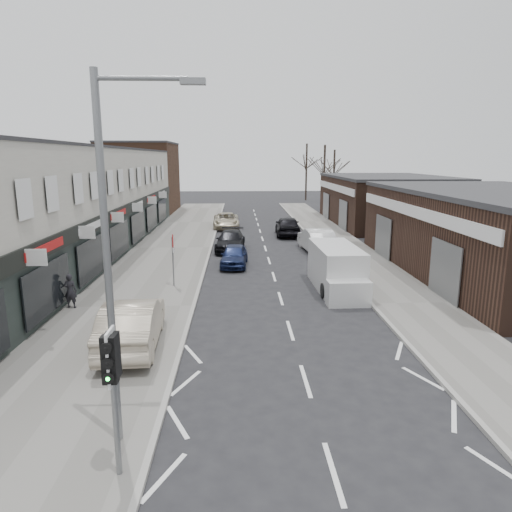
{
  "coord_description": "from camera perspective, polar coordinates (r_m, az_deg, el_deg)",
  "views": [
    {
      "loc": [
        -1.94,
        -10.25,
        6.41
      ],
      "look_at": [
        -1.25,
        7.39,
        2.6
      ],
      "focal_mm": 32.0,
      "sensor_mm": 36.0,
      "label": 1
    }
  ],
  "objects": [
    {
      "name": "street_lamp",
      "position": [
        9.96,
        -17.27,
        1.25
      ],
      "size": [
        2.23,
        0.22,
        8.0
      ],
      "color": "slate",
      "rests_on": "pavement_left"
    },
    {
      "name": "parked_car_left_b",
      "position": [
        32.17,
        -3.21,
        1.91
      ],
      "size": [
        2.2,
        4.81,
        1.36
      ],
      "primitive_type": "imported",
      "rotation": [
        0.0,
        0.0,
        -0.06
      ],
      "color": "black",
      "rests_on": "ground"
    },
    {
      "name": "parked_car_left_a",
      "position": [
        27.48,
        -2.74,
        0.06
      ],
      "size": [
        1.77,
        3.88,
        1.29
      ],
      "primitive_type": "imported",
      "rotation": [
        0.0,
        0.0,
        -0.07
      ],
      "color": "#151E42",
      "rests_on": "ground"
    },
    {
      "name": "warning_sign",
      "position": [
        22.87,
        -10.31,
        1.38
      ],
      "size": [
        0.12,
        0.8,
        2.7
      ],
      "color": "slate",
      "rests_on": "pavement_left"
    },
    {
      "name": "tree_far_a",
      "position": [
        59.61,
        8.38,
        5.88
      ],
      "size": [
        3.6,
        3.6,
        8.0
      ],
      "primitive_type": null,
      "color": "#382D26",
      "rests_on": "ground"
    },
    {
      "name": "tree_far_c",
      "position": [
        71.31,
        6.23,
        6.96
      ],
      "size": [
        3.6,
        3.6,
        8.5
      ],
      "primitive_type": null,
      "color": "#382D26",
      "rests_on": "ground"
    },
    {
      "name": "shop_terrace_left",
      "position": [
        32.04,
        -23.53,
        6.06
      ],
      "size": [
        8.0,
        41.0,
        7.1
      ],
      "primitive_type": "cube",
      "color": "beige",
      "rests_on": "ground"
    },
    {
      "name": "brick_block_far",
      "position": [
        56.49,
        -14.25,
        9.37
      ],
      "size": [
        8.0,
        10.0,
        8.0
      ],
      "primitive_type": "cube",
      "color": "#4D3021",
      "rests_on": "ground"
    },
    {
      "name": "parked_car_right_a",
      "position": [
        31.95,
        7.59,
        2.01
      ],
      "size": [
        2.14,
        5.12,
        1.65
      ],
      "primitive_type": "imported",
      "rotation": [
        0.0,
        0.0,
        3.22
      ],
      "color": "silver",
      "rests_on": "ground"
    },
    {
      "name": "parked_car_right_b",
      "position": [
        38.36,
        3.98,
        3.79
      ],
      "size": [
        2.16,
        4.93,
        1.65
      ],
      "primitive_type": "imported",
      "rotation": [
        0.0,
        0.0,
        3.1
      ],
      "color": "black",
      "rests_on": "ground"
    },
    {
      "name": "traffic_light",
      "position": [
        9.48,
        -17.57,
        -13.38
      ],
      "size": [
        0.28,
        0.6,
        3.1
      ],
      "color": "slate",
      "rests_on": "pavement_left"
    },
    {
      "name": "tree_far_b",
      "position": [
        65.95,
        9.58,
        6.44
      ],
      "size": [
        3.6,
        3.6,
        7.5
      ],
      "primitive_type": null,
      "color": "#382D26",
      "rests_on": "ground"
    },
    {
      "name": "pavement_right",
      "position": [
        33.75,
        10.96,
        1.12
      ],
      "size": [
        3.5,
        64.0,
        0.12
      ],
      "primitive_type": "cube",
      "color": "slate",
      "rests_on": "ground"
    },
    {
      "name": "parked_car_left_c",
      "position": [
        42.47,
        -3.75,
        4.44
      ],
      "size": [
        2.49,
        5.14,
        1.41
      ],
      "primitive_type": "imported",
      "rotation": [
        0.0,
        0.0,
        0.03
      ],
      "color": "#B1A78D",
      "rests_on": "ground"
    },
    {
      "name": "ground",
      "position": [
        12.24,
        7.65,
        -19.52
      ],
      "size": [
        160.0,
        160.0,
        0.0
      ],
      "primitive_type": "plane",
      "color": "black",
      "rests_on": "ground"
    },
    {
      "name": "right_unit_far",
      "position": [
        46.73,
        15.87,
        6.62
      ],
      "size": [
        10.0,
        16.0,
        4.5
      ],
      "primitive_type": "cube",
      "color": "#352118",
      "rests_on": "ground"
    },
    {
      "name": "pavement_left",
      "position": [
        33.22,
        -10.53,
        0.96
      ],
      "size": [
        5.5,
        64.0,
        0.12
      ],
      "primitive_type": "cube",
      "color": "slate",
      "rests_on": "ground"
    },
    {
      "name": "sedan_on_pavement",
      "position": [
        16.17,
        -15.21,
        -8.08
      ],
      "size": [
        2.04,
        5.03,
        1.62
      ],
      "primitive_type": "imported",
      "rotation": [
        0.0,
        0.0,
        3.21
      ],
      "color": "#AC9F89",
      "rests_on": "pavement_left"
    },
    {
      "name": "right_unit_near",
      "position": [
        28.53,
        28.22,
        2.34
      ],
      "size": [
        10.0,
        18.0,
        4.5
      ],
      "primitive_type": "cube",
      "color": "#352118",
      "rests_on": "ground"
    },
    {
      "name": "white_van",
      "position": [
        22.85,
        10.04,
        -1.65
      ],
      "size": [
        2.07,
        5.6,
        2.16
      ],
      "rotation": [
        0.0,
        0.0,
        0.02
      ],
      "color": "silver",
      "rests_on": "ground"
    },
    {
      "name": "pedestrian",
      "position": [
        20.99,
        -22.2,
        -4.06
      ],
      "size": [
        0.57,
        0.4,
        1.5
      ],
      "primitive_type": "imported",
      "rotation": [
        0.0,
        0.0,
        3.07
      ],
      "color": "black",
      "rests_on": "pavement_left"
    }
  ]
}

